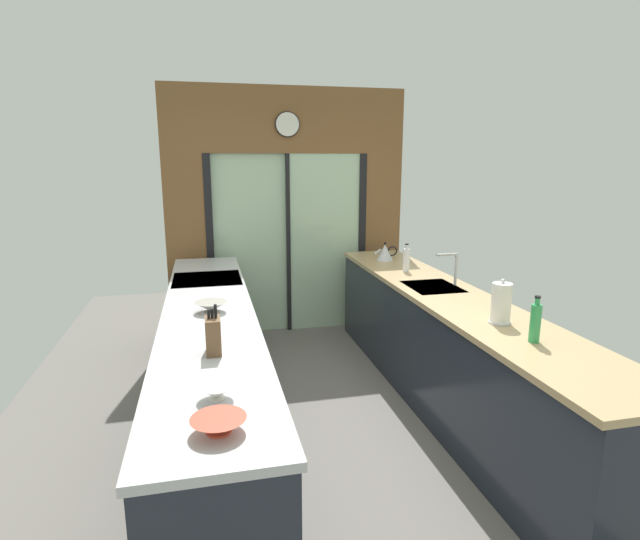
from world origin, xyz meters
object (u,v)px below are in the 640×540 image
Objects in this scene: oven_range at (210,329)px; knife_block at (213,335)px; soap_bottle_far at (406,260)px; paper_towel_roll at (501,304)px; mixing_bowl_mid at (217,392)px; mixing_bowl_near at (219,424)px; kettle at (385,252)px; mixing_bowl_far at (211,307)px; soap_bottle_near at (535,322)px.

oven_range is 3.40× the size of knife_block.
oven_range is 3.49× the size of soap_bottle_far.
paper_towel_roll reaches higher than soap_bottle_far.
paper_towel_roll is (1.78, 0.64, 0.10)m from mixing_bowl_mid.
mixing_bowl_near is 3.50m from kettle.
oven_range is 1.13m from mixing_bowl_far.
mixing_bowl_far is 0.76m from knife_block.
kettle is at bearing 50.97° from knife_block.
soap_bottle_far is (1.80, -0.13, 0.58)m from oven_range.
knife_block is at bearing -89.40° from oven_range.
soap_bottle_near is at bearing -90.04° from kettle.
soap_bottle_near reaches higher than soap_bottle_far.
knife_block reaches higher than oven_range.
soap_bottle_far is at bearing 42.54° from knife_block.
soap_bottle_far is (0.00, 1.87, -0.00)m from soap_bottle_near.
soap_bottle_near reaches higher than mixing_bowl_near.
mixing_bowl_near is 1.37× the size of mixing_bowl_mid.
soap_bottle_far is (1.78, 1.63, 0.01)m from knife_block.
knife_block is 2.42m from soap_bottle_far.
soap_bottle_near is (1.78, -1.00, 0.08)m from mixing_bowl_far.
oven_range is 2.52m from paper_towel_roll.
mixing_bowl_near is at bearing -89.59° from oven_range.
mixing_bowl_near is at bearing -90.00° from knife_block.
knife_block is 1.78m from paper_towel_roll.
mixing_bowl_far is at bearing -88.96° from oven_range.
soap_bottle_near is 1.87m from soap_bottle_far.
oven_range is 2.76m from soap_bottle_near.
soap_bottle_far is at bearing 90.00° from soap_bottle_near.
kettle is (1.78, 3.02, 0.05)m from mixing_bowl_near.
kettle is at bearing 38.95° from mixing_bowl_far.
mixing_bowl_near is 0.86× the size of kettle.
soap_bottle_far reaches higher than kettle.
mixing_bowl_far is (0.00, 1.57, 0.01)m from mixing_bowl_near.
paper_towel_roll is at bearing -90.00° from soap_bottle_far.
paper_towel_roll is (1.78, 0.92, 0.10)m from mixing_bowl_near.
oven_range is 4.27× the size of mixing_bowl_near.
kettle reaches higher than mixing_bowl_far.
knife_block is 2.83m from kettle.
paper_towel_roll is (1.78, -0.65, 0.09)m from mixing_bowl_far.
soap_bottle_near is (1.78, -0.24, 0.02)m from knife_block.
soap_bottle_far is at bearing 50.69° from mixing_bowl_mid.
paper_towel_roll is (-0.00, -2.09, 0.05)m from kettle.
mixing_bowl_near is 1.87m from soap_bottle_near.
soap_bottle_near reaches higher than kettle.
mixing_bowl_far is at bearing 159.81° from paper_towel_roll.
kettle reaches higher than mixing_bowl_mid.
mixing_bowl_far is at bearing 90.00° from knife_block.
mixing_bowl_far is (-0.00, 1.30, 0.00)m from mixing_bowl_mid.
mixing_bowl_mid is 0.58× the size of knife_block.
soap_bottle_near is 1.03× the size of soap_bottle_far.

